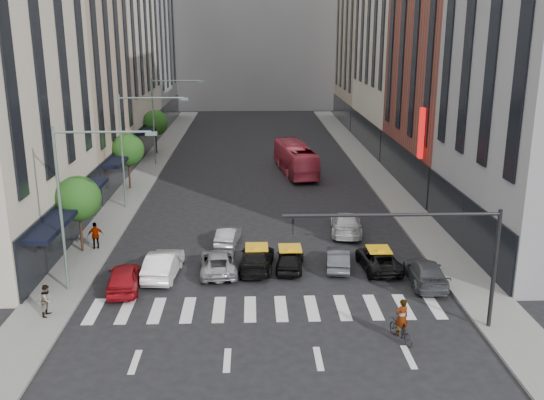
{
  "coord_description": "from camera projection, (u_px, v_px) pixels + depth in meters",
  "views": [
    {
      "loc": [
        -0.85,
        -27.07,
        13.93
      ],
      "look_at": [
        0.36,
        8.03,
        4.0
      ],
      "focal_mm": 40.0,
      "sensor_mm": 36.0,
      "label": 1
    }
  ],
  "objects": [
    {
      "name": "taxi_right",
      "position": [
        378.0,
        259.0,
        36.3
      ],
      "size": [
        2.36,
        4.6,
        1.24
      ],
      "primitive_type": "imported",
      "rotation": [
        0.0,
        0.0,
        3.21
      ],
      "color": "black",
      "rests_on": "ground"
    },
    {
      "name": "building_far",
      "position": [
        255.0,
        5.0,
        106.7
      ],
      "size": [
        30.0,
        10.0,
        36.0
      ],
      "primitive_type": "cube",
      "color": "gray",
      "rests_on": "ground"
    },
    {
      "name": "building_left_b",
      "position": [
        66.0,
        52.0,
        52.95
      ],
      "size": [
        8.0,
        16.0,
        24.0
      ],
      "primitive_type": "cube",
      "color": "tan",
      "rests_on": "ground"
    },
    {
      "name": "sidewalk_right",
      "position": [
        378.0,
        176.0,
        59.06
      ],
      "size": [
        3.0,
        96.0,
        0.15
      ],
      "primitive_type": "cube",
      "color": "slate",
      "rests_on": "ground"
    },
    {
      "name": "building_right_d",
      "position": [
        372.0,
        29.0,
        89.11
      ],
      "size": [
        8.0,
        18.0,
        28.0
      ],
      "primitive_type": "cube",
      "color": "tan",
      "rests_on": "ground"
    },
    {
      "name": "car_grey_curb",
      "position": [
        426.0,
        273.0,
        34.17
      ],
      "size": [
        2.2,
        4.8,
        1.36
      ],
      "primitive_type": "imported",
      "rotation": [
        0.0,
        0.0,
        3.08
      ],
      "color": "#3F4247",
      "rests_on": "ground"
    },
    {
      "name": "pedestrian_near",
      "position": [
        47.0,
        300.0,
        30.05
      ],
      "size": [
        0.72,
        0.87,
        1.63
      ],
      "primitive_type": "imported",
      "rotation": [
        0.0,
        0.0,
        1.43
      ],
      "color": "gray",
      "rests_on": "sidewalk_left"
    },
    {
      "name": "streetlamp_mid",
      "position": [
        133.0,
        136.0,
        47.15
      ],
      "size": [
        5.38,
        0.25,
        9.0
      ],
      "color": "gray",
      "rests_on": "sidewalk_left"
    },
    {
      "name": "taxi_center",
      "position": [
        290.0,
        259.0,
        36.28
      ],
      "size": [
        2.01,
        4.04,
        1.32
      ],
      "primitive_type": "imported",
      "rotation": [
        0.0,
        0.0,
        3.02
      ],
      "color": "black",
      "rests_on": "ground"
    },
    {
      "name": "traffic_signal",
      "position": [
        437.0,
        242.0,
        27.93
      ],
      "size": [
        10.1,
        0.2,
        6.0
      ],
      "color": "black",
      "rests_on": "ground"
    },
    {
      "name": "building_left_d",
      "position": [
        139.0,
        21.0,
        87.72
      ],
      "size": [
        8.0,
        18.0,
        30.0
      ],
      "primitive_type": "cube",
      "color": "gray",
      "rests_on": "ground"
    },
    {
      "name": "tree_near",
      "position": [
        78.0,
        199.0,
        38.09
      ],
      "size": [
        2.88,
        2.88,
        4.95
      ],
      "color": "black",
      "rests_on": "sidewalk_left"
    },
    {
      "name": "liberty_sign",
      "position": [
        421.0,
        133.0,
        47.87
      ],
      "size": [
        0.3,
        0.7,
        4.0
      ],
      "color": "red",
      "rests_on": "ground"
    },
    {
      "name": "bus",
      "position": [
        295.0,
        159.0,
        60.28
      ],
      "size": [
        3.92,
        10.95,
        2.98
      ],
      "primitive_type": "imported",
      "rotation": [
        0.0,
        0.0,
        3.28
      ],
      "color": "#CA3B53",
      "rests_on": "ground"
    },
    {
      "name": "car_row2_right",
      "position": [
        346.0,
        223.0,
        42.66
      ],
      "size": [
        2.65,
        5.34,
        1.49
      ],
      "primitive_type": "imported",
      "rotation": [
        0.0,
        0.0,
        3.03
      ],
      "color": "silver",
      "rests_on": "ground"
    },
    {
      "name": "tree_mid",
      "position": [
        128.0,
        150.0,
        53.47
      ],
      "size": [
        2.88,
        2.88,
        4.95
      ],
      "color": "black",
      "rests_on": "sidewalk_left"
    },
    {
      "name": "ground",
      "position": [
        270.0,
        322.0,
        29.85
      ],
      "size": [
        160.0,
        160.0,
        0.0
      ],
      "primitive_type": "plane",
      "color": "black",
      "rests_on": "ground"
    },
    {
      "name": "pedestrian_far",
      "position": [
        96.0,
        235.0,
        39.23
      ],
      "size": [
        1.13,
        0.73,
        1.78
      ],
      "primitive_type": "imported",
      "rotation": [
        0.0,
        0.0,
        3.45
      ],
      "color": "gray",
      "rests_on": "sidewalk_left"
    },
    {
      "name": "car_grey_mid",
      "position": [
        338.0,
        258.0,
        36.47
      ],
      "size": [
        1.77,
        3.94,
        1.26
      ],
      "primitive_type": "imported",
      "rotation": [
        0.0,
        0.0,
        3.02
      ],
      "color": "#3B3D43",
      "rests_on": "ground"
    },
    {
      "name": "car_red",
      "position": [
        124.0,
        278.0,
        33.37
      ],
      "size": [
        2.13,
        4.4,
        1.45
      ],
      "primitive_type": "imported",
      "rotation": [
        0.0,
        0.0,
        3.24
      ],
      "color": "maroon",
      "rests_on": "ground"
    },
    {
      "name": "car_row2_left",
      "position": [
        228.0,
        235.0,
        40.56
      ],
      "size": [
        1.78,
        3.83,
        1.21
      ],
      "primitive_type": "imported",
      "rotation": [
        0.0,
        0.0,
        3.0
      ],
      "color": "#95969A",
      "rests_on": "ground"
    },
    {
      "name": "car_white_front",
      "position": [
        163.0,
        264.0,
        35.21
      ],
      "size": [
        2.0,
        4.75,
        1.53
      ],
      "primitive_type": "imported",
      "rotation": [
        0.0,
        0.0,
        3.06
      ],
      "color": "white",
      "rests_on": "ground"
    },
    {
      "name": "car_silver",
      "position": [
        218.0,
        262.0,
        35.84
      ],
      "size": [
        2.49,
        4.75,
        1.28
      ],
      "primitive_type": "imported",
      "rotation": [
        0.0,
        0.0,
        3.22
      ],
      "color": "#A2A1A7",
      "rests_on": "ground"
    },
    {
      "name": "streetlamp_near",
      "position": [
        77.0,
        188.0,
        31.76
      ],
      "size": [
        5.38,
        0.25,
        9.0
      ],
      "color": "gray",
      "rests_on": "sidewalk_left"
    },
    {
      "name": "building_right_b",
      "position": [
        455.0,
        40.0,
        52.84
      ],
      "size": [
        8.0,
        18.0,
        26.0
      ],
      "primitive_type": "cube",
      "color": "brown",
      "rests_on": "ground"
    },
    {
      "name": "sidewalk_left",
      "position": [
        141.0,
        178.0,
        58.3
      ],
      "size": [
        3.0,
        96.0,
        0.15
      ],
      "primitive_type": "cube",
      "color": "slate",
      "rests_on": "ground"
    },
    {
      "name": "streetlamp_far",
      "position": [
        162.0,
        110.0,
        62.53
      ],
      "size": [
        5.38,
        0.25,
        9.0
      ],
      "color": "gray",
      "rests_on": "sidewalk_left"
    },
    {
      "name": "motorcycle",
      "position": [
        401.0,
        330.0,
        27.99
      ],
      "size": [
        1.24,
        2.02,
        1.0
      ],
      "primitive_type": "imported",
      "rotation": [
        0.0,
        0.0,
        3.46
      ],
      "color": "black",
      "rests_on": "ground"
    },
    {
      "name": "tree_far",
      "position": [
        155.0,
        123.0,
        68.86
      ],
      "size": [
        2.88,
        2.88,
        4.95
      ],
      "color": "black",
      "rests_on": "sidewalk_left"
    },
    {
      "name": "taxi_left",
      "position": [
        257.0,
        258.0,
        36.3
      ],
      "size": [
        2.33,
        4.9,
        1.38
      ],
      "primitive_type": "imported",
      "rotation": [
        0.0,
        0.0,
        3.06
      ],
      "color": "black",
      "rests_on": "ground"
    },
    {
      "name": "rider",
      "position": [
        403.0,
        302.0,
        27.6
      ],
      "size": [
        0.77,
        0.63,
        1.83
      ],
      "primitive_type": "imported",
      "rotation": [
        0.0,
        0.0,
        3.46
      ],
      "color": "gray",
      "rests_on": "motorcycle"
    }
  ]
}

